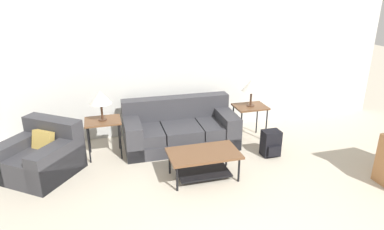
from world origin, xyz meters
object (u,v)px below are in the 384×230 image
Objects in this scene: backpack at (271,143)px; table_lamp_right at (252,86)px; side_table_right at (250,109)px; table_lamp_left at (100,98)px; armchair at (42,156)px; coffee_table at (204,159)px; couch at (180,129)px; side_table_left at (103,124)px.

table_lamp_right is at bearing 94.55° from backpack.
table_lamp_left is at bearing -180.00° from side_table_right.
armchair is 2.48m from coffee_table.
side_table_right is 2.70m from table_lamp_left.
couch is 2.32m from armchair.
armchair is 1.26m from table_lamp_left.
backpack is at bearing -85.45° from side_table_right.
table_lamp_right reaches higher than side_table_right.
table_lamp_right is at bearing -104.04° from side_table_right.
armchair is 2.72× the size of table_lamp_left.
coffee_table is at bearing -137.94° from table_lamp_right.
backpack is at bearing -85.45° from table_lamp_right.
couch is at bearing 176.07° from table_lamp_right.
couch is 1.47× the size of armchair.
side_table_left is (0.95, 0.35, 0.30)m from armchair.
table_lamp_right reaches higher than side_table_left.
side_table_right reaches higher than coffee_table.
side_table_left is at bearing 164.53° from backpack.
armchair is 3.64m from side_table_right.
side_table_left and side_table_right have the same top height.
armchair is 2.72× the size of table_lamp_right.
backpack is at bearing -15.47° from side_table_left.
coffee_table is 2.10× the size of table_lamp_right.
couch is at bearing 93.09° from coffee_table.
table_lamp_right is at bearing -3.93° from couch.
armchair reaches higher than backpack.
couch is at bearing 10.92° from armchair.
backpack reaches higher than coffee_table.
couch is at bearing 3.92° from table_lamp_left.
couch is at bearing 148.72° from backpack.
side_table_right is (3.61, 0.35, 0.30)m from armchair.
coffee_table is 2.34× the size of backpack.
side_table_right is at bearing 75.96° from table_lamp_right.
table_lamp_right is at bearing 5.52° from armchair.
couch is 3.99× the size of table_lamp_left.
table_lamp_left reaches higher than couch.
couch is 1.36m from side_table_right.
coffee_table is 1.38m from backpack.
armchair is at bearing -159.87° from table_lamp_left.
table_lamp_left is at bearing 180.00° from table_lamp_right.
side_table_left is 0.46m from table_lamp_left.
backpack is at bearing 16.30° from coffee_table.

